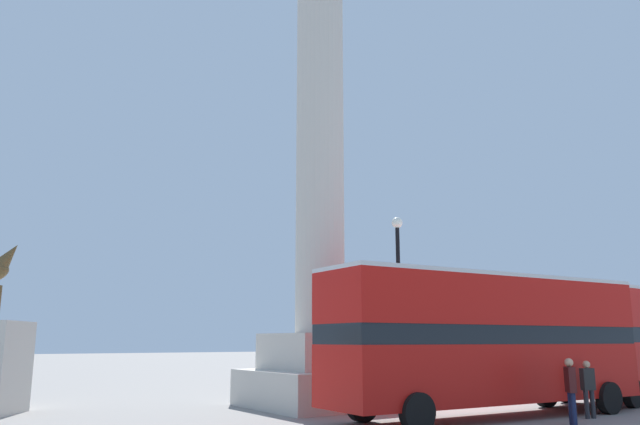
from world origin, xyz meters
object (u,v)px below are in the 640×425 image
Objects in this scene: monument_column at (320,213)px; bus_a at (488,338)px; pedestrian_near_lamp at (571,387)px; street_lamp at (399,308)px; pedestrian_by_plinth at (588,386)px.

monument_column is 1.78× the size of bus_a.
pedestrian_near_lamp is at bearing -68.36° from monument_column.
bus_a is (2.61, -5.55, -4.63)m from monument_column.
monument_column is 4.87m from street_lamp.
bus_a is 3.25m from pedestrian_by_plinth.
bus_a reaches higher than pedestrian_near_lamp.
monument_column reaches higher than pedestrian_by_plinth.
pedestrian_near_lamp reaches higher than pedestrian_by_plinth.
monument_column reaches higher than pedestrian_near_lamp.
street_lamp is at bearing -67.95° from monument_column.
bus_a reaches higher than pedestrian_by_plinth.
street_lamp is at bearing 120.96° from bus_a.
monument_column is 10.42m from pedestrian_near_lamp.
pedestrian_by_plinth is at bearing 148.82° from pedestrian_near_lamp.
bus_a is at bearing -64.80° from monument_column.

